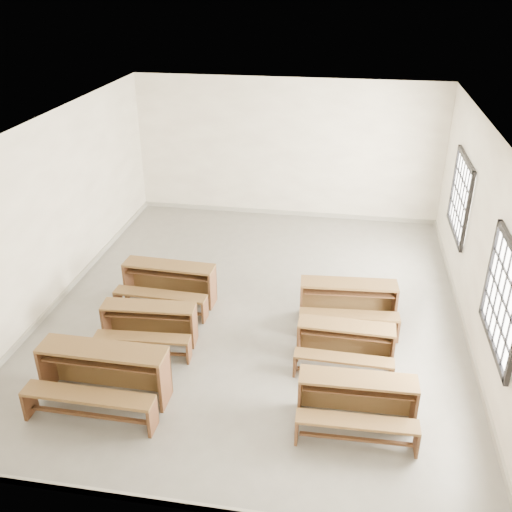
% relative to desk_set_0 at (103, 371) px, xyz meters
% --- Properties ---
extents(room, '(8.50, 8.50, 3.20)m').
position_rel_desk_set_0_xyz_m(room, '(1.73, 2.66, 1.69)').
color(room, slate).
rests_on(room, ground).
extents(desk_set_0, '(1.75, 0.92, 0.78)m').
position_rel_desk_set_0_xyz_m(desk_set_0, '(0.00, 0.00, 0.00)').
color(desk_set_0, brown).
rests_on(desk_set_0, ground).
extents(desk_set_1, '(1.50, 0.85, 0.65)m').
position_rel_desk_set_0_xyz_m(desk_set_1, '(0.17, 1.36, -0.08)').
color(desk_set_1, brown).
rests_on(desk_set_1, ground).
extents(desk_set_2, '(1.63, 0.90, 0.72)m').
position_rel_desk_set_0_xyz_m(desk_set_2, '(0.11, 2.59, -0.04)').
color(desk_set_2, brown).
rests_on(desk_set_2, ground).
extents(desk_set_3, '(1.52, 0.81, 0.67)m').
position_rel_desk_set_0_xyz_m(desk_set_3, '(3.39, 0.10, -0.06)').
color(desk_set_3, brown).
rests_on(desk_set_3, ground).
extents(desk_set_4, '(1.44, 0.77, 0.64)m').
position_rel_desk_set_0_xyz_m(desk_set_4, '(3.21, 1.35, -0.09)').
color(desk_set_4, brown).
rests_on(desk_set_4, ground).
extents(desk_set_5, '(1.64, 0.93, 0.71)m').
position_rel_desk_set_0_xyz_m(desk_set_5, '(3.22, 2.48, -0.04)').
color(desk_set_5, brown).
rests_on(desk_set_5, ground).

